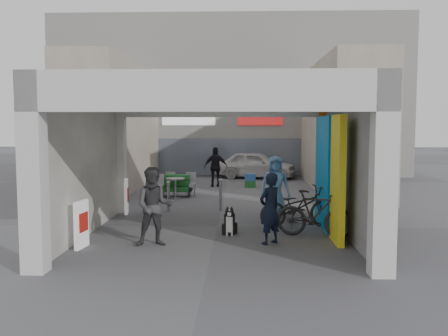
{
  "coord_description": "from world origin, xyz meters",
  "views": [
    {
      "loc": [
        0.61,
        -12.45,
        2.59
      ],
      "look_at": [
        0.13,
        1.0,
        1.41
      ],
      "focal_mm": 40.0,
      "sensor_mm": 36.0,
      "label": 1
    }
  ],
  "objects_px": {
    "cafe_set": "(173,189)",
    "produce_stand": "(176,188)",
    "man_elderly": "(275,186)",
    "man_crates": "(216,167)",
    "white_van": "(256,165)",
    "border_collie": "(230,223)",
    "bicycle_rear": "(315,214)",
    "bicycle_front": "(298,207)",
    "man_with_dog": "(270,209)",
    "man_back_turned": "(154,207)"
  },
  "relations": [
    {
      "from": "border_collie",
      "to": "man_back_turned",
      "type": "xyz_separation_m",
      "value": [
        -1.58,
        -1.09,
        0.57
      ]
    },
    {
      "from": "produce_stand",
      "to": "man_elderly",
      "type": "height_order",
      "value": "man_elderly"
    },
    {
      "from": "produce_stand",
      "to": "man_back_turned",
      "type": "distance_m",
      "value": 7.32
    },
    {
      "from": "man_elderly",
      "to": "man_crates",
      "type": "height_order",
      "value": "man_elderly"
    },
    {
      "from": "man_with_dog",
      "to": "white_van",
      "type": "xyz_separation_m",
      "value": [
        0.05,
        13.27,
        -0.12
      ]
    },
    {
      "from": "man_elderly",
      "to": "border_collie",
      "type": "bearing_deg",
      "value": -118.25
    },
    {
      "from": "border_collie",
      "to": "bicycle_front",
      "type": "xyz_separation_m",
      "value": [
        1.7,
        0.94,
        0.25
      ]
    },
    {
      "from": "border_collie",
      "to": "man_elderly",
      "type": "distance_m",
      "value": 2.96
    },
    {
      "from": "produce_stand",
      "to": "bicycle_rear",
      "type": "relative_size",
      "value": 0.65
    },
    {
      "from": "man_back_turned",
      "to": "man_crates",
      "type": "bearing_deg",
      "value": 75.84
    },
    {
      "from": "bicycle_front",
      "to": "white_van",
      "type": "distance_m",
      "value": 11.5
    },
    {
      "from": "produce_stand",
      "to": "border_collie",
      "type": "relative_size",
      "value": 1.69
    },
    {
      "from": "bicycle_rear",
      "to": "white_van",
      "type": "relative_size",
      "value": 0.47
    },
    {
      "from": "border_collie",
      "to": "man_crates",
      "type": "bearing_deg",
      "value": 117.46
    },
    {
      "from": "border_collie",
      "to": "white_van",
      "type": "height_order",
      "value": "white_van"
    },
    {
      "from": "produce_stand",
      "to": "white_van",
      "type": "xyz_separation_m",
      "value": [
        3.04,
        6.22,
        0.35
      ]
    },
    {
      "from": "man_back_turned",
      "to": "man_with_dog",
      "type": "bearing_deg",
      "value": -4.41
    },
    {
      "from": "white_van",
      "to": "bicycle_rear",
      "type": "bearing_deg",
      "value": -162.13
    },
    {
      "from": "cafe_set",
      "to": "white_van",
      "type": "xyz_separation_m",
      "value": [
        3.1,
        6.39,
        0.35
      ]
    },
    {
      "from": "border_collie",
      "to": "man_with_dog",
      "type": "distance_m",
      "value": 1.34
    },
    {
      "from": "cafe_set",
      "to": "border_collie",
      "type": "xyz_separation_m",
      "value": [
        2.15,
        -6.02,
        -0.03
      ]
    },
    {
      "from": "produce_stand",
      "to": "man_crates",
      "type": "xyz_separation_m",
      "value": [
        1.3,
        2.81,
        0.52
      ]
    },
    {
      "from": "man_elderly",
      "to": "bicycle_rear",
      "type": "distance_m",
      "value": 2.91
    },
    {
      "from": "white_van",
      "to": "man_with_dog",
      "type": "bearing_deg",
      "value": -167.02
    },
    {
      "from": "bicycle_front",
      "to": "cafe_set",
      "type": "bearing_deg",
      "value": 22.27
    },
    {
      "from": "white_van",
      "to": "border_collie",
      "type": "bearing_deg",
      "value": -171.15
    },
    {
      "from": "man_back_turned",
      "to": "bicycle_front",
      "type": "xyz_separation_m",
      "value": [
        3.28,
        2.03,
        -0.32
      ]
    },
    {
      "from": "border_collie",
      "to": "man_crates",
      "type": "distance_m",
      "value": 9.06
    },
    {
      "from": "bicycle_rear",
      "to": "man_elderly",
      "type": "bearing_deg",
      "value": 33.91
    },
    {
      "from": "produce_stand",
      "to": "man_with_dog",
      "type": "distance_m",
      "value": 7.68
    },
    {
      "from": "produce_stand",
      "to": "man_with_dog",
      "type": "height_order",
      "value": "man_with_dog"
    },
    {
      "from": "man_crates",
      "to": "bicycle_front",
      "type": "xyz_separation_m",
      "value": [
        2.5,
        -8.07,
        -0.3
      ]
    },
    {
      "from": "man_elderly",
      "to": "man_crates",
      "type": "relative_size",
      "value": 1.03
    },
    {
      "from": "cafe_set",
      "to": "produce_stand",
      "type": "distance_m",
      "value": 0.19
    },
    {
      "from": "border_collie",
      "to": "man_with_dog",
      "type": "relative_size",
      "value": 0.44
    },
    {
      "from": "man_elderly",
      "to": "cafe_set",
      "type": "bearing_deg",
      "value": 131.88
    },
    {
      "from": "man_with_dog",
      "to": "white_van",
      "type": "height_order",
      "value": "man_with_dog"
    },
    {
      "from": "cafe_set",
      "to": "border_collie",
      "type": "bearing_deg",
      "value": -70.31
    },
    {
      "from": "produce_stand",
      "to": "man_back_turned",
      "type": "xyz_separation_m",
      "value": [
        0.52,
        -7.29,
        0.54
      ]
    },
    {
      "from": "man_back_turned",
      "to": "white_van",
      "type": "xyz_separation_m",
      "value": [
        2.53,
        13.5,
        -0.19
      ]
    },
    {
      "from": "man_with_dog",
      "to": "man_back_turned",
      "type": "relative_size",
      "value": 0.92
    },
    {
      "from": "cafe_set",
      "to": "bicycle_front",
      "type": "bearing_deg",
      "value": -52.78
    },
    {
      "from": "cafe_set",
      "to": "border_collie",
      "type": "relative_size",
      "value": 2.07
    },
    {
      "from": "cafe_set",
      "to": "border_collie",
      "type": "distance_m",
      "value": 6.39
    },
    {
      "from": "man_elderly",
      "to": "bicycle_front",
      "type": "bearing_deg",
      "value": -77.62
    },
    {
      "from": "cafe_set",
      "to": "bicycle_rear",
      "type": "height_order",
      "value": "bicycle_rear"
    },
    {
      "from": "cafe_set",
      "to": "man_back_turned",
      "type": "xyz_separation_m",
      "value": [
        0.57,
        -7.11,
        0.54
      ]
    },
    {
      "from": "bicycle_rear",
      "to": "man_crates",
      "type": "bearing_deg",
      "value": 35.92
    },
    {
      "from": "cafe_set",
      "to": "bicycle_front",
      "type": "relative_size",
      "value": 0.72
    },
    {
      "from": "produce_stand",
      "to": "bicycle_rear",
      "type": "distance_m",
      "value": 7.56
    }
  ]
}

